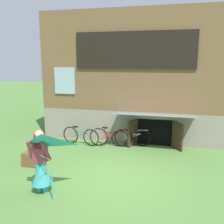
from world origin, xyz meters
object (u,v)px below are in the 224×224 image
Objects in this scene: kite at (42,153)px; bicycle_green at (81,136)px; person at (41,167)px; bicycle_silver at (131,138)px; wooden_crate at (33,158)px; bicycle_red at (111,137)px.

kite reaches higher than bicycle_green.
person is 4.38m from bicycle_silver.
wooden_crate is (-1.56, 2.09, -1.09)m from kite.
kite is at bearing -70.31° from bicycle_green.
bicycle_red is at bearing 13.42° from bicycle_green.
bicycle_red reaches higher than bicycle_silver.
wooden_crate is (-2.03, -2.38, -0.16)m from bicycle_red.
person is at bearing -52.43° from wooden_crate.
person is at bearing -109.01° from bicycle_red.
kite is at bearing -43.71° from person.
wooden_crate is at bearing -99.15° from bicycle_green.
person reaches higher than bicycle_green.
bicycle_silver is 0.89× the size of bicycle_red.
wooden_crate is at bearing 139.46° from person.
kite is 2.85× the size of wooden_crate.
kite is at bearing -120.03° from bicycle_silver.
bicycle_silver is (1.66, 4.04, -0.35)m from person.
kite is 4.55m from bicycle_green.
person is 1.04× the size of kite.
bicycle_green is at bearing 100.03° from kite.
person is 1.09× the size of bicycle_silver.
bicycle_green is 2.43m from wooden_crate.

